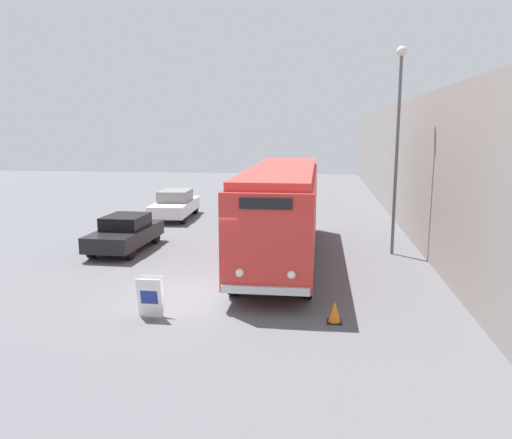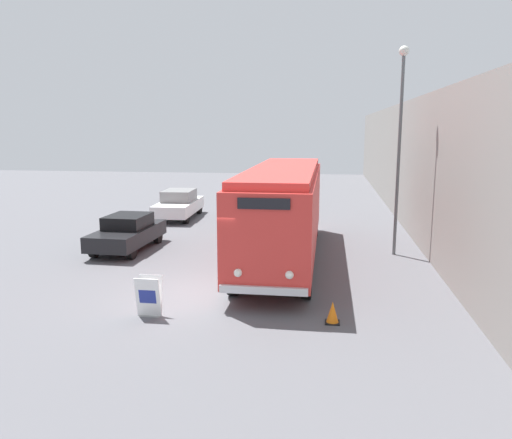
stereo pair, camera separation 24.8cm
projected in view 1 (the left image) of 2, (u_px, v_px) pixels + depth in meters
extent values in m
plane|color=#56565B|center=(201.00, 295.00, 14.31)|extent=(80.00, 80.00, 0.00)
cube|color=gray|center=(410.00, 167.00, 22.62)|extent=(0.30, 60.00, 6.06)
cylinder|color=black|center=(235.00, 277.00, 14.31)|extent=(0.28, 1.05, 1.05)
cylinder|color=black|center=(307.00, 280.00, 14.05)|extent=(0.28, 1.05, 1.05)
cylinder|color=black|center=(266.00, 223.00, 22.54)|extent=(0.28, 1.05, 1.05)
cylinder|color=black|center=(312.00, 224.00, 22.28)|extent=(0.28, 1.05, 1.05)
cube|color=red|center=(282.00, 210.00, 18.06)|extent=(2.41, 11.23, 2.61)
cube|color=red|center=(283.00, 170.00, 17.81)|extent=(2.21, 10.78, 0.24)
cube|color=silver|center=(265.00, 290.00, 12.73)|extent=(2.29, 0.12, 0.20)
sphere|color=white|center=(240.00, 273.00, 12.77)|extent=(0.22, 0.22, 0.22)
sphere|color=white|center=(291.00, 275.00, 12.61)|extent=(0.22, 0.22, 0.22)
cube|color=black|center=(266.00, 204.00, 12.37)|extent=(1.32, 0.06, 0.28)
cube|color=gray|center=(151.00, 316.00, 12.72)|extent=(0.57, 0.22, 0.01)
cube|color=white|center=(149.00, 298.00, 12.54)|extent=(0.63, 0.21, 1.04)
cube|color=white|center=(152.00, 296.00, 12.72)|extent=(0.63, 0.21, 1.04)
cube|color=navy|center=(149.00, 297.00, 12.52)|extent=(0.44, 0.07, 0.36)
cylinder|color=#595E60|center=(396.00, 158.00, 18.44)|extent=(0.12, 0.12, 7.33)
sphere|color=silver|center=(402.00, 51.00, 17.77)|extent=(0.36, 0.36, 0.36)
cylinder|color=black|center=(92.00, 250.00, 18.41)|extent=(0.22, 0.61, 0.61)
cylinder|color=black|center=(130.00, 252.00, 18.18)|extent=(0.22, 0.61, 0.61)
cylinder|color=black|center=(122.00, 235.00, 21.00)|extent=(0.22, 0.61, 0.61)
cylinder|color=black|center=(155.00, 236.00, 20.77)|extent=(0.22, 0.61, 0.61)
cube|color=black|center=(125.00, 235.00, 19.54)|extent=(1.86, 4.12, 0.58)
cube|color=black|center=(126.00, 221.00, 19.54)|extent=(1.53, 1.87, 0.50)
cylinder|color=black|center=(153.00, 217.00, 25.19)|extent=(0.22, 0.62, 0.62)
cylinder|color=black|center=(183.00, 218.00, 25.06)|extent=(0.22, 0.62, 0.62)
cylinder|color=black|center=(169.00, 208.00, 28.23)|extent=(0.22, 0.62, 0.62)
cylinder|color=black|center=(195.00, 208.00, 28.11)|extent=(0.22, 0.62, 0.62)
cube|color=silver|center=(175.00, 207.00, 26.59)|extent=(1.98, 4.57, 0.61)
cube|color=gray|center=(175.00, 196.00, 26.60)|extent=(1.61, 2.09, 0.58)
cube|color=black|center=(334.00, 322.00, 12.31)|extent=(0.36, 0.36, 0.03)
cone|color=orange|center=(335.00, 311.00, 12.26)|extent=(0.30, 0.30, 0.52)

